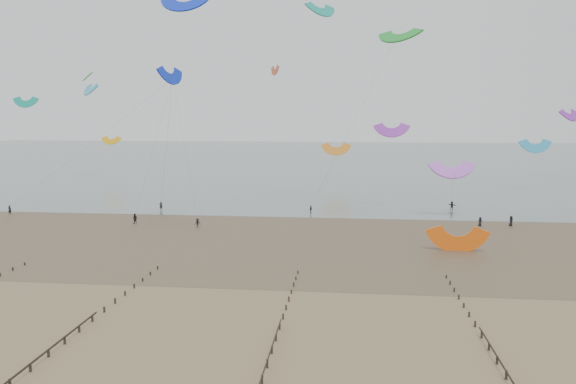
{
  "coord_description": "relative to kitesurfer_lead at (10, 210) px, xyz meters",
  "views": [
    {
      "loc": [
        10.1,
        -55.33,
        19.6
      ],
      "look_at": [
        1.01,
        28.0,
        8.0
      ],
      "focal_mm": 35.0,
      "sensor_mm": 36.0,
      "label": 1
    }
  ],
  "objects": [
    {
      "name": "kitesurfers",
      "position": [
        74.28,
        1.47,
        -0.03
      ],
      "size": [
        107.59,
        25.02,
        1.87
      ],
      "color": "black",
      "rests_on": "ground"
    },
    {
      "name": "kites_airborne",
      "position": [
        55.63,
        41.98,
        19.82
      ],
      "size": [
        249.04,
        127.62,
        41.75
      ],
      "color": "#0C2BD7",
      "rests_on": "ground"
    },
    {
      "name": "grounded_kite",
      "position": [
        82.32,
        -21.18,
        -0.92
      ],
      "size": [
        7.94,
        6.45,
        4.09
      ],
      "primitive_type": null,
      "rotation": [
        1.54,
        0.0,
        -0.09
      ],
      "color": "#FF6110",
      "rests_on": "ground"
    },
    {
      "name": "sea_and_shore",
      "position": [
        52.39,
        -12.89,
        -0.91
      ],
      "size": [
        500.0,
        665.0,
        0.03
      ],
      "color": "#475654",
      "rests_on": "ground"
    },
    {
      "name": "kitesurfer_lead",
      "position": [
        0.0,
        0.0,
        0.0
      ],
      "size": [
        0.69,
        0.47,
        1.83
      ],
      "primitive_type": "imported",
      "rotation": [
        0.0,
        0.0,
        3.19
      ],
      "color": "black",
      "rests_on": "ground"
    },
    {
      "name": "ground",
      "position": [
        56.47,
        -47.3,
        -0.92
      ],
      "size": [
        500.0,
        500.0,
        0.0
      ],
      "primitive_type": "plane",
      "color": "brown",
      "rests_on": "ground"
    }
  ]
}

